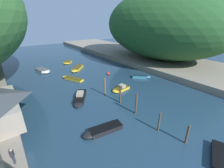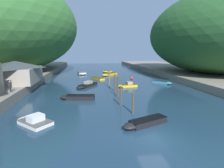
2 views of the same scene
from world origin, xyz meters
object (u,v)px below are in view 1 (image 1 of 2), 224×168
Objects in this scene: boat_navy_launch at (43,71)px; boat_open_rowboat at (77,69)px; boat_cabin_cruiser at (101,130)px; person_on_quay at (12,155)px; boat_yellow_tender at (120,89)px; boat_red_skiff at (142,77)px; boat_near_quay at (72,78)px; channel_buoy_near at (108,73)px; boat_white_cruiser at (219,161)px; boat_moored_right at (67,62)px; boat_small_dinghy at (80,98)px.

boat_open_rowboat is at bearing 143.48° from boat_navy_launch.
boat_cabin_cruiser is 3.30× the size of person_on_quay.
person_on_quay reaches higher than boat_navy_launch.
boat_red_skiff is at bearing -84.03° from boat_yellow_tender.
channel_buoy_near reaches higher than boat_near_quay.
boat_yellow_tender is at bearing 137.71° from boat_open_rowboat.
boat_navy_launch reaches higher than boat_white_cruiser.
channel_buoy_near is (4.39, -17.44, 0.11)m from boat_moored_right.
boat_white_cruiser is 19.56m from boat_yellow_tender.
boat_open_rowboat is at bearing 32.10° from boat_near_quay.
boat_open_rowboat is 10.27m from channel_buoy_near.
boat_moored_right is 39.63m from person_on_quay.
boat_near_quay is 1.05× the size of boat_open_rowboat.
boat_open_rowboat is 1.41× the size of boat_yellow_tender.
boat_open_rowboat reaches higher than boat_white_cruiser.
boat_open_rowboat is at bearing -102.96° from boat_red_skiff.
boat_small_dinghy reaches higher than boat_cabin_cruiser.
boat_navy_launch is (-8.82, -4.49, 0.06)m from boat_moored_right.
boat_red_skiff is at bearing -50.73° from boat_white_cruiser.
boat_red_skiff is 2.38× the size of person_on_quay.
person_on_quay is at bearing -25.42° from boat_red_skiff.
channel_buoy_near is at bearing 161.55° from boat_open_rowboat.
boat_open_rowboat reaches higher than boat_moored_right.
boat_cabin_cruiser is (-4.50, -20.21, 0.08)m from boat_near_quay.
boat_small_dinghy is at bearing -147.42° from channel_buoy_near.
boat_red_skiff is 24.53m from boat_white_cruiser.
boat_red_skiff is 0.76× the size of boat_white_cruiser.
boat_near_quay is at bearing 162.95° from channel_buoy_near.
channel_buoy_near is (13.21, -12.95, 0.04)m from boat_navy_launch.
boat_yellow_tender is at bearing -156.20° from boat_small_dinghy.
boat_yellow_tender reaches higher than boat_navy_launch.
boat_cabin_cruiser reaches higher than boat_moored_right.
boat_white_cruiser is (5.54, -20.81, -0.03)m from boat_small_dinghy.
boat_white_cruiser is (-2.05, -45.91, 0.03)m from boat_moored_right.
person_on_quay is at bearing 105.51° from boat_yellow_tender.
boat_yellow_tender reaches higher than boat_near_quay.
boat_moored_right is (4.72, 14.64, 0.03)m from boat_near_quay.
person_on_quay is at bearing 75.15° from boat_small_dinghy.
boat_white_cruiser is at bearing -138.33° from boat_cabin_cruiser.
boat_open_rowboat is 5.97× the size of channel_buoy_near.
boat_small_dinghy is at bearing -43.40° from boat_red_skiff.
boat_moored_right is 17.99m from channel_buoy_near.
boat_small_dinghy is 21.54m from boat_white_cruiser.
boat_near_quay is 10.95m from boat_navy_launch.
boat_yellow_tender is 13.09m from boat_cabin_cruiser.
boat_cabin_cruiser is (-10.14, -8.28, -0.01)m from boat_yellow_tender.
boat_cabin_cruiser reaches higher than boat_red_skiff.
boat_near_quay is 1.56× the size of boat_red_skiff.
boat_small_dinghy is 1.52× the size of boat_moored_right.
boat_small_dinghy is 3.74× the size of person_on_quay.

